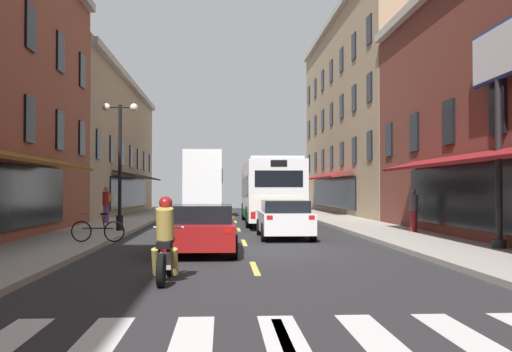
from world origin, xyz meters
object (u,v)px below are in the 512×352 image
object	(u,v)px
sedan_near	(202,228)
bicycle_near	(98,230)
motorcycle_rider	(166,245)
pedestrian_near	(107,203)
transit_bus	(269,191)
box_truck	(204,184)
billboard_sign	(498,76)
sedan_mid	(285,219)
street_lamp_twin	(120,160)
pedestrian_far	(414,209)

from	to	relation	value
sedan_near	bicycle_near	size ratio (longest dim) A/B	2.72
motorcycle_rider	bicycle_near	bearing A→B (deg)	110.94
motorcycle_rider	pedestrian_near	world-z (taller)	pedestrian_near
transit_bus	motorcycle_rider	world-z (taller)	transit_bus
box_truck	pedestrian_near	bearing A→B (deg)	-113.71
billboard_sign	box_truck	bearing A→B (deg)	111.04
box_truck	sedan_near	world-z (taller)	box_truck
transit_bus	sedan_near	size ratio (longest dim) A/B	2.50
billboard_sign	sedan_near	distance (m)	9.42
sedan_mid	bicycle_near	size ratio (longest dim) A/B	2.53
bicycle_near	street_lamp_twin	bearing A→B (deg)	92.43
transit_bus	street_lamp_twin	distance (m)	9.46
sedan_mid	street_lamp_twin	distance (m)	7.25
motorcycle_rider	sedan_near	bearing A→B (deg)	84.28
transit_bus	motorcycle_rider	size ratio (longest dim) A/B	5.61
bicycle_near	pedestrian_far	bearing A→B (deg)	19.02
pedestrian_near	street_lamp_twin	distance (m)	5.91
sedan_near	pedestrian_far	bearing A→B (deg)	36.77
sedan_near	bicycle_near	distance (m)	3.93
bicycle_near	motorcycle_rider	bearing A→B (deg)	-69.06
billboard_sign	box_truck	xyz separation A→B (m)	(-9.01, 23.43, -2.82)
box_truck	bicycle_near	world-z (taller)	box_truck
box_truck	sedan_near	xyz separation A→B (m)	(0.64, -22.91, -1.47)
motorcycle_rider	street_lamp_twin	size ratio (longest dim) A/B	0.40
sedan_near	pedestrian_far	xyz separation A→B (m)	(8.05, 6.02, 0.31)
transit_bus	pedestrian_far	distance (m)	9.53
billboard_sign	motorcycle_rider	xyz separation A→B (m)	(-8.89, -4.69, -4.28)
sedan_near	sedan_mid	world-z (taller)	sedan_mid
box_truck	bicycle_near	xyz separation A→B (m)	(-2.67, -20.81, -1.67)
sedan_near	billboard_sign	bearing A→B (deg)	-3.53
box_truck	motorcycle_rider	size ratio (longest dim) A/B	3.44
motorcycle_rider	street_lamp_twin	world-z (taller)	street_lamp_twin
pedestrian_far	motorcycle_rider	bearing A→B (deg)	105.86
sedan_mid	bicycle_near	distance (m)	6.77
pedestrian_near	street_lamp_twin	xyz separation A→B (m)	(1.55, -5.38, 1.88)
billboard_sign	motorcycle_rider	bearing A→B (deg)	-152.18
billboard_sign	transit_bus	world-z (taller)	billboard_sign
box_truck	bicycle_near	distance (m)	21.05
billboard_sign	box_truck	world-z (taller)	billboard_sign
pedestrian_near	pedestrian_far	world-z (taller)	pedestrian_near
billboard_sign	motorcycle_rider	world-z (taller)	billboard_sign
sedan_near	street_lamp_twin	size ratio (longest dim) A/B	0.90
sedan_mid	pedestrian_far	bearing A→B (deg)	12.56
sedan_near	bicycle_near	world-z (taller)	sedan_near
transit_bus	pedestrian_near	world-z (taller)	transit_bus
sedan_near	pedestrian_near	world-z (taller)	pedestrian_near
bicycle_near	street_lamp_twin	size ratio (longest dim) A/B	0.33
street_lamp_twin	pedestrian_far	bearing A→B (deg)	-6.78
box_truck	pedestrian_near	world-z (taller)	box_truck
sedan_near	pedestrian_near	xyz separation A→B (m)	(-5.09, 12.78, 0.41)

